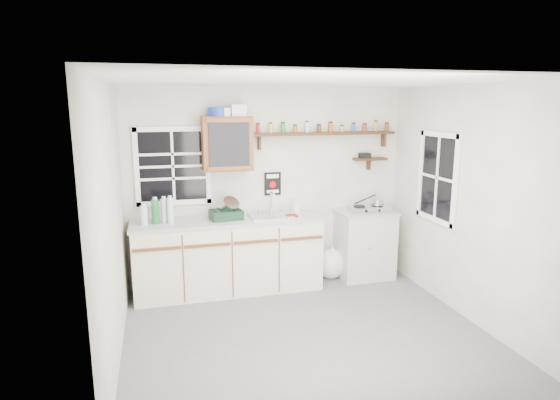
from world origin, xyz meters
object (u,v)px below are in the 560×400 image
(upper_cabinet, at_px, (227,143))
(hotplate, at_px, (368,208))
(dish_rack, at_px, (227,212))
(main_cabinet, at_px, (229,255))
(spice_shelf, at_px, (325,133))
(right_cabinet, at_px, (364,244))

(upper_cabinet, distance_m, hotplate, 2.03)
(dish_rack, bearing_deg, main_cabinet, -9.08)
(hotplate, bearing_deg, spice_shelf, 164.30)
(main_cabinet, distance_m, spice_shelf, 1.98)
(upper_cabinet, bearing_deg, dish_rack, -105.72)
(hotplate, bearing_deg, dish_rack, -174.89)
(dish_rack, distance_m, hotplate, 1.87)
(upper_cabinet, xyz_separation_m, dish_rack, (-0.04, -0.14, -0.81))
(main_cabinet, relative_size, right_cabinet, 2.54)
(main_cabinet, bearing_deg, upper_cabinet, 76.32)
(spice_shelf, height_order, hotplate, spice_shelf)
(upper_cabinet, relative_size, hotplate, 1.22)
(main_cabinet, xyz_separation_m, hotplate, (1.86, 0.01, 0.48))
(spice_shelf, xyz_separation_m, dish_rack, (-1.32, -0.21, -0.92))
(upper_cabinet, distance_m, spice_shelf, 1.28)
(main_cabinet, distance_m, upper_cabinet, 1.37)
(spice_shelf, relative_size, dish_rack, 4.70)
(dish_rack, xyz_separation_m, hotplate, (1.87, 0.01, -0.07))
(spice_shelf, bearing_deg, right_cabinet, -19.74)
(main_cabinet, xyz_separation_m, right_cabinet, (1.83, 0.03, -0.01))
(upper_cabinet, bearing_deg, spice_shelf, 3.10)
(main_cabinet, bearing_deg, dish_rack, 177.92)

